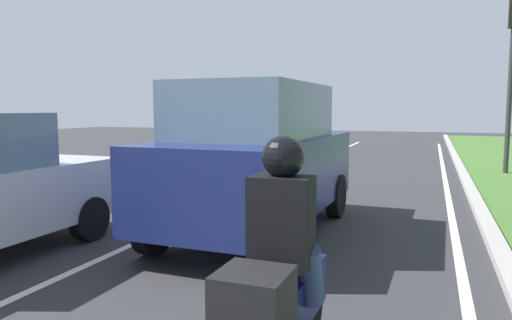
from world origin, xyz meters
name	(u,v)px	position (x,y,z in m)	size (l,w,h in m)	color
ground_plane	(296,184)	(0.00, 14.00, 0.00)	(60.00, 60.00, 0.00)	#2D2D30
lane_line_center	(271,182)	(-0.70, 14.00, 0.00)	(0.12, 32.00, 0.01)	silver
lane_line_right_edge	(447,192)	(3.60, 14.00, 0.00)	(0.12, 32.00, 0.01)	silver
curb_right	(471,191)	(4.10, 14.00, 0.06)	(0.24, 48.00, 0.12)	#9E9B93
car_suv_ahead	(257,158)	(0.74, 9.04, 1.17)	(2.08, 4.56, 2.28)	navy
motorcycle	(280,313)	(2.31, 5.19, 0.57)	(0.40, 1.90, 1.01)	#0C143F
rider_person	(283,219)	(2.32, 5.24, 1.19)	(0.50, 0.40, 1.16)	black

